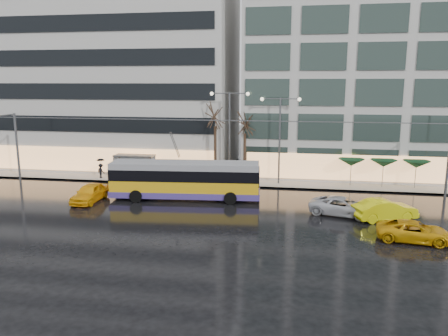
% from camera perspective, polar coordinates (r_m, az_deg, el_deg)
% --- Properties ---
extents(ground, '(140.00, 140.00, 0.00)m').
position_cam_1_polar(ground, '(34.92, -5.28, -5.79)').
color(ground, black).
rests_on(ground, ground).
extents(sidewalk, '(80.00, 10.00, 0.15)m').
position_cam_1_polar(sidewalk, '(47.82, 1.29, -0.98)').
color(sidewalk, gray).
rests_on(sidewalk, ground).
extents(kerb, '(80.00, 0.10, 0.15)m').
position_cam_1_polar(kerb, '(43.05, 0.35, -2.36)').
color(kerb, slate).
rests_on(kerb, ground).
extents(building_left, '(34.00, 14.00, 22.00)m').
position_cam_1_polar(building_left, '(56.87, -16.54, 11.76)').
color(building_left, beige).
rests_on(building_left, sidewalk).
extents(building_right, '(32.00, 14.00, 25.00)m').
position_cam_1_polar(building_right, '(52.35, 21.49, 13.18)').
color(building_right, beige).
rests_on(building_right, sidewalk).
extents(trolleybus, '(13.12, 5.35, 6.01)m').
position_cam_1_polar(trolleybus, '(38.32, -5.10, -1.73)').
color(trolleybus, gold).
rests_on(trolleybus, ground).
extents(catenary, '(42.24, 5.12, 7.00)m').
position_cam_1_polar(catenary, '(41.34, -1.25, 2.97)').
color(catenary, '#595B60').
rests_on(catenary, ground).
extents(bus_shelter, '(4.20, 1.60, 2.51)m').
position_cam_1_polar(bus_shelter, '(46.92, -11.94, 0.89)').
color(bus_shelter, '#595B60').
rests_on(bus_shelter, sidewalk).
extents(street_lamp_near, '(3.96, 0.36, 9.03)m').
position_cam_1_polar(street_lamp_near, '(43.77, 0.73, 5.73)').
color(street_lamp_near, '#595B60').
rests_on(street_lamp_near, sidewalk).
extents(street_lamp_far, '(3.96, 0.36, 8.53)m').
position_cam_1_polar(street_lamp_far, '(43.32, 7.31, 5.21)').
color(street_lamp_far, '#595B60').
rests_on(street_lamp_far, sidewalk).
extents(tree_a, '(3.20, 3.20, 8.40)m').
position_cam_1_polar(tree_a, '(44.12, -1.17, 7.20)').
color(tree_a, black).
rests_on(tree_a, sidewalk).
extents(tree_b, '(3.20, 3.20, 7.70)m').
position_cam_1_polar(tree_b, '(43.92, 2.76, 6.27)').
color(tree_b, black).
rests_on(tree_b, sidewalk).
extents(parasol_a, '(2.50, 2.50, 2.65)m').
position_cam_1_polar(parasol_a, '(44.28, 16.30, 0.71)').
color(parasol_a, '#595B60').
rests_on(parasol_a, sidewalk).
extents(parasol_b, '(2.50, 2.50, 2.65)m').
position_cam_1_polar(parasol_b, '(44.74, 20.11, 0.58)').
color(parasol_b, '#595B60').
rests_on(parasol_b, sidewalk).
extents(parasol_c, '(2.50, 2.50, 2.65)m').
position_cam_1_polar(parasol_c, '(45.40, 23.83, 0.45)').
color(parasol_c, '#595B60').
rests_on(parasol_c, sidewalk).
extents(taxi_a, '(1.91, 4.63, 1.57)m').
position_cam_1_polar(taxi_a, '(39.35, -17.12, -3.11)').
color(taxi_a, '#FFB20D').
rests_on(taxi_a, ground).
extents(taxi_b, '(5.08, 3.35, 1.58)m').
position_cam_1_polar(taxi_b, '(34.90, 20.25, -5.12)').
color(taxi_b, yellow).
rests_on(taxi_b, ground).
extents(taxi_c, '(4.96, 2.77, 1.31)m').
position_cam_1_polar(taxi_c, '(31.13, 23.63, -7.60)').
color(taxi_c, '#E2A20B').
rests_on(taxi_c, ground).
extents(sedan_silver, '(5.50, 3.59, 1.41)m').
position_cam_1_polar(sedan_silver, '(35.11, 15.23, -4.86)').
color(sedan_silver, '#BCBCC1').
rests_on(sedan_silver, ground).
extents(pedestrian_a, '(1.00, 1.01, 2.19)m').
position_cam_1_polar(pedestrian_a, '(45.19, -10.34, 0.06)').
color(pedestrian_a, black).
rests_on(pedestrian_a, sidewalk).
extents(pedestrian_b, '(1.10, 1.06, 1.79)m').
position_cam_1_polar(pedestrian_b, '(46.39, -7.55, -0.23)').
color(pedestrian_b, black).
rests_on(pedestrian_b, sidewalk).
extents(pedestrian_c, '(1.13, 1.11, 2.11)m').
position_cam_1_polar(pedestrian_c, '(47.88, -15.80, 0.07)').
color(pedestrian_c, black).
rests_on(pedestrian_c, sidewalk).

